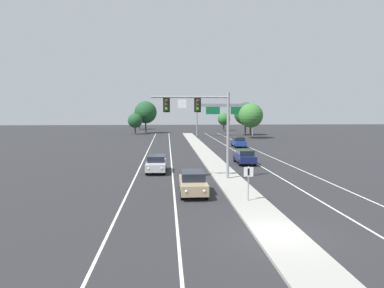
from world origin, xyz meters
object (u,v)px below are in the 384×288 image
(highway_sign_gantry, at_px, (225,109))
(tree_far_right_c, at_px, (224,119))
(car_receding_navy, at_px, (245,157))
(tree_far_left_c, at_px, (146,112))
(tree_far_right_a, at_px, (251,115))
(car_oncoming_tan, at_px, (193,182))
(tree_far_left_a, at_px, (139,116))
(car_receding_blue, at_px, (239,142))
(tree_far_right_b, at_px, (245,114))
(tree_far_left_b, at_px, (135,121))
(car_oncoming_silver, at_px, (156,164))
(median_sign_post, at_px, (248,178))
(overhead_signal_mast, at_px, (204,117))

(highway_sign_gantry, relative_size, tree_far_right_c, 2.52)
(car_receding_navy, distance_m, tree_far_left_c, 55.54)
(highway_sign_gantry, bearing_deg, tree_far_right_a, -57.73)
(car_oncoming_tan, bearing_deg, tree_far_left_a, 96.89)
(car_receding_blue, relative_size, tree_far_right_b, 0.57)
(car_receding_navy, height_order, tree_far_right_b, tree_far_right_b)
(car_receding_navy, height_order, tree_far_left_a, tree_far_left_a)
(tree_far_left_b, xyz_separation_m, tree_far_right_b, (26.68, -4.65, 1.74))
(car_oncoming_silver, xyz_separation_m, highway_sign_gantry, (14.41, 46.30, 5.34))
(median_sign_post, bearing_deg, tree_far_right_a, 76.17)
(car_receding_blue, bearing_deg, median_sign_post, -100.78)
(median_sign_post, height_order, tree_far_right_b, tree_far_right_b)
(tree_far_left_a, relative_size, tree_far_right_c, 1.22)
(tree_far_left_c, height_order, tree_far_left_b, tree_far_left_c)
(overhead_signal_mast, height_order, tree_far_right_b, tree_far_right_b)
(car_receding_blue, xyz_separation_m, tree_far_right_c, (5.15, 45.95, 2.62))
(median_sign_post, relative_size, car_receding_navy, 0.49)
(median_sign_post, height_order, car_receding_navy, median_sign_post)
(car_receding_navy, distance_m, tree_far_left_b, 52.28)
(car_receding_blue, relative_size, tree_far_left_b, 0.86)
(median_sign_post, height_order, car_receding_blue, median_sign_post)
(tree_far_left_b, height_order, tree_far_right_c, tree_far_right_c)
(car_oncoming_tan, bearing_deg, car_oncoming_silver, 107.38)
(highway_sign_gantry, bearing_deg, tree_far_left_c, 148.30)
(car_oncoming_tan, height_order, highway_sign_gantry, highway_sign_gantry)
(tree_far_left_a, bearing_deg, car_oncoming_tan, -83.11)
(highway_sign_gantry, distance_m, tree_far_right_c, 22.18)
(tree_far_left_a, bearing_deg, tree_far_right_b, -44.87)
(tree_far_left_b, bearing_deg, car_receding_navy, -71.74)
(median_sign_post, height_order, car_oncoming_silver, median_sign_post)
(overhead_signal_mast, xyz_separation_m, median_sign_post, (2.06, -7.40, -3.71))
(car_oncoming_tan, relative_size, tree_far_left_a, 0.70)
(car_receding_blue, height_order, tree_far_right_a, tree_far_right_a)
(tree_far_left_b, bearing_deg, car_oncoming_silver, -82.79)
(tree_far_left_c, distance_m, tree_far_left_a, 18.93)
(median_sign_post, bearing_deg, tree_far_right_c, 81.73)
(tree_far_left_a, xyz_separation_m, tree_far_left_b, (0.70, -22.61, -0.78))
(car_oncoming_tan, relative_size, highway_sign_gantry, 0.34)
(car_oncoming_silver, distance_m, tree_far_left_a, 77.04)
(overhead_signal_mast, height_order, car_oncoming_tan, overhead_signal_mast)
(tree_far_left_c, relative_size, tree_far_left_a, 1.30)
(tree_far_right_b, bearing_deg, car_receding_navy, -102.93)
(tree_far_left_b, bearing_deg, tree_far_right_c, 29.84)
(car_oncoming_silver, distance_m, car_receding_navy, 10.50)
(car_oncoming_silver, relative_size, tree_far_left_a, 0.70)
(car_receding_blue, bearing_deg, tree_far_left_a, 110.25)
(car_oncoming_silver, relative_size, car_receding_navy, 1.00)
(overhead_signal_mast, distance_m, highway_sign_gantry, 51.60)
(overhead_signal_mast, relative_size, car_receding_blue, 1.60)
(car_oncoming_silver, relative_size, tree_far_right_c, 0.85)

